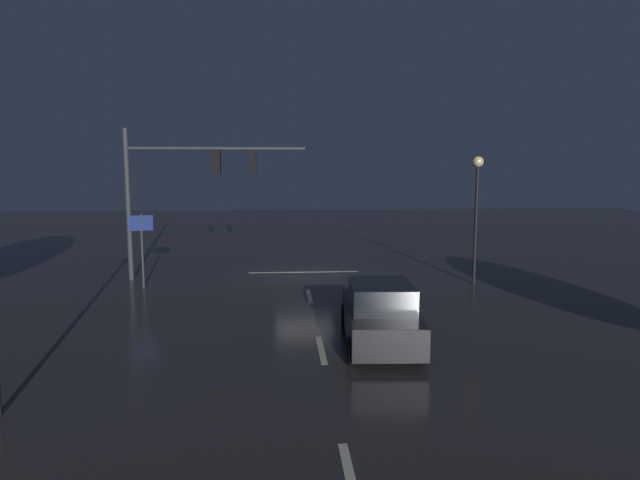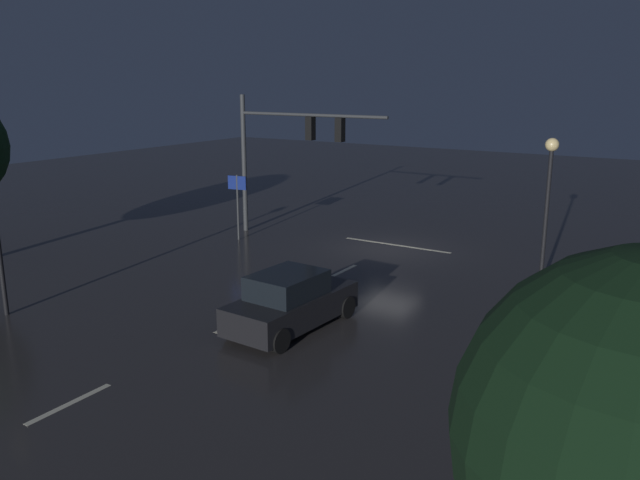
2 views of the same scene
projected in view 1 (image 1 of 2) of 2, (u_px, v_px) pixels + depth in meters
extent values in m
plane|color=#2D2B2B|center=(305.00, 276.00, 24.02)|extent=(80.00, 80.00, 0.00)
cylinder|color=#383A3D|center=(128.00, 205.00, 22.69)|extent=(0.22, 0.22, 6.35)
cylinder|color=#383A3D|center=(216.00, 148.00, 22.65)|extent=(7.40, 0.14, 0.14)
cube|color=black|center=(217.00, 162.00, 22.73)|extent=(0.32, 0.36, 1.00)
sphere|color=red|center=(217.00, 155.00, 22.87)|extent=(0.20, 0.20, 0.20)
sphere|color=black|center=(217.00, 162.00, 22.92)|extent=(0.20, 0.20, 0.20)
sphere|color=black|center=(217.00, 170.00, 22.96)|extent=(0.20, 0.20, 0.20)
cube|color=black|center=(252.00, 162.00, 22.83)|extent=(0.32, 0.36, 1.00)
sphere|color=red|center=(252.00, 155.00, 22.98)|extent=(0.20, 0.20, 0.20)
sphere|color=black|center=(252.00, 162.00, 23.02)|extent=(0.20, 0.20, 0.20)
sphere|color=black|center=(253.00, 170.00, 23.06)|extent=(0.20, 0.20, 0.20)
cube|color=beige|center=(309.00, 296.00, 20.07)|extent=(0.16, 2.20, 0.01)
cube|color=beige|center=(321.00, 350.00, 14.13)|extent=(0.16, 2.20, 0.01)
cube|color=beige|center=(351.00, 480.00, 8.20)|extent=(0.16, 2.20, 0.01)
cube|color=beige|center=(304.00, 272.00, 24.82)|extent=(5.00, 0.16, 0.01)
cube|color=black|center=(380.00, 321.00, 14.58)|extent=(2.06, 4.40, 0.80)
cube|color=black|center=(381.00, 296.00, 14.28)|extent=(1.72, 2.19, 0.68)
cylinder|color=black|center=(345.00, 315.00, 16.19)|extent=(0.26, 0.69, 0.68)
cylinder|color=black|center=(401.00, 315.00, 16.21)|extent=(0.26, 0.69, 0.68)
cylinder|color=black|center=(353.00, 351.00, 13.02)|extent=(0.26, 0.69, 0.68)
cylinder|color=black|center=(423.00, 351.00, 13.03)|extent=(0.26, 0.69, 0.68)
sphere|color=#F9EFC6|center=(350.00, 300.00, 16.66)|extent=(0.20, 0.20, 0.20)
sphere|color=#F9EFC6|center=(393.00, 300.00, 16.68)|extent=(0.20, 0.20, 0.20)
cylinder|color=black|center=(476.00, 226.00, 21.99)|extent=(0.14, 0.14, 4.78)
sphere|color=#F9D88C|center=(478.00, 162.00, 21.66)|extent=(0.44, 0.44, 0.44)
cylinder|color=#383A3D|center=(142.00, 251.00, 21.33)|extent=(0.09, 0.09, 2.94)
cube|color=navy|center=(141.00, 223.00, 21.18)|extent=(0.90, 0.19, 0.60)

